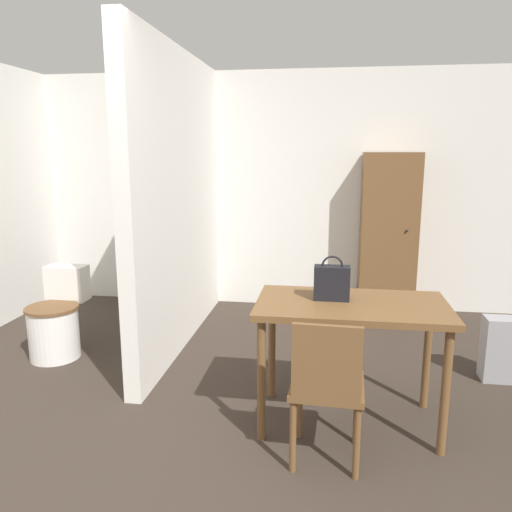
{
  "coord_description": "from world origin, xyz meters",
  "views": [
    {
      "loc": [
        0.79,
        -1.8,
        1.67
      ],
      "look_at": [
        0.29,
        1.59,
        0.95
      ],
      "focal_mm": 35.0,
      "sensor_mm": 36.0,
      "label": 1
    }
  ],
  "objects_px": {
    "wooden_cabinet": "(388,236)",
    "space_heater": "(501,349)",
    "wooden_chair": "(327,385)",
    "handbag": "(332,282)",
    "dining_table": "(351,318)",
    "toilet": "(57,321)"
  },
  "relations": [
    {
      "from": "wooden_cabinet",
      "to": "space_heater",
      "type": "distance_m",
      "value": 1.72
    },
    {
      "from": "wooden_chair",
      "to": "handbag",
      "type": "relative_size",
      "value": 3.05
    },
    {
      "from": "dining_table",
      "to": "wooden_cabinet",
      "type": "relative_size",
      "value": 0.68
    },
    {
      "from": "wooden_chair",
      "to": "toilet",
      "type": "height_order",
      "value": "wooden_chair"
    },
    {
      "from": "wooden_chair",
      "to": "wooden_cabinet",
      "type": "height_order",
      "value": "wooden_cabinet"
    },
    {
      "from": "handbag",
      "to": "wooden_cabinet",
      "type": "distance_m",
      "value": 2.26
    },
    {
      "from": "toilet",
      "to": "dining_table",
      "type": "bearing_deg",
      "value": -17.22
    },
    {
      "from": "wooden_chair",
      "to": "wooden_cabinet",
      "type": "bearing_deg",
      "value": 80.42
    },
    {
      "from": "dining_table",
      "to": "handbag",
      "type": "distance_m",
      "value": 0.25
    },
    {
      "from": "dining_table",
      "to": "wooden_chair",
      "type": "distance_m",
      "value": 0.52
    },
    {
      "from": "dining_table",
      "to": "toilet",
      "type": "bearing_deg",
      "value": 162.78
    },
    {
      "from": "toilet",
      "to": "handbag",
      "type": "relative_size",
      "value": 2.62
    },
    {
      "from": "space_heater",
      "to": "toilet",
      "type": "bearing_deg",
      "value": -179.35
    },
    {
      "from": "handbag",
      "to": "space_heater",
      "type": "bearing_deg",
      "value": 29.92
    },
    {
      "from": "toilet",
      "to": "handbag",
      "type": "height_order",
      "value": "handbag"
    },
    {
      "from": "wooden_cabinet",
      "to": "dining_table",
      "type": "bearing_deg",
      "value": -101.45
    },
    {
      "from": "dining_table",
      "to": "space_heater",
      "type": "bearing_deg",
      "value": 34.18
    },
    {
      "from": "wooden_chair",
      "to": "handbag",
      "type": "xyz_separation_m",
      "value": [
        0.01,
        0.5,
        0.43
      ]
    },
    {
      "from": "toilet",
      "to": "space_heater",
      "type": "bearing_deg",
      "value": 0.65
    },
    {
      "from": "toilet",
      "to": "wooden_chair",
      "type": "bearing_deg",
      "value": -27.96
    },
    {
      "from": "toilet",
      "to": "space_heater",
      "type": "height_order",
      "value": "toilet"
    },
    {
      "from": "dining_table",
      "to": "wooden_chair",
      "type": "bearing_deg",
      "value": -106.76
    }
  ]
}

